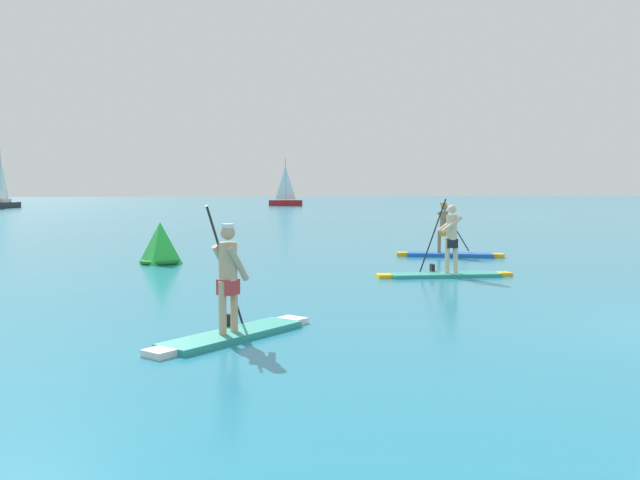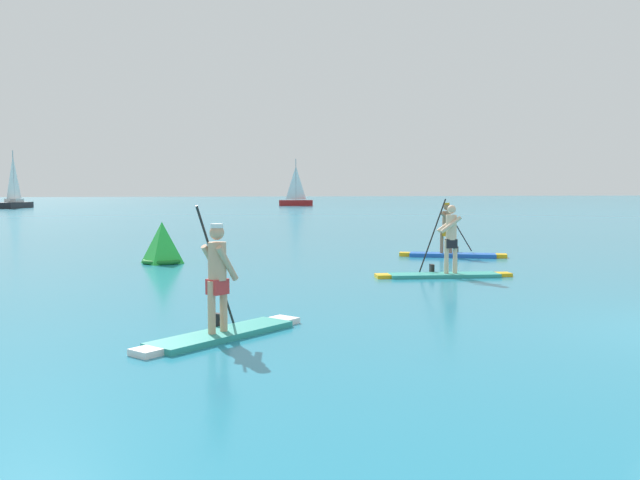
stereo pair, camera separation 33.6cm
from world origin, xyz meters
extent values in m
cube|color=teal|center=(-7.48, 2.22, 0.04)|extent=(2.30, 1.91, 0.09)
cube|color=white|center=(-6.39, 3.01, 0.04)|extent=(0.49, 0.52, 0.09)
cube|color=white|center=(-8.57, 1.42, 0.04)|extent=(0.46, 0.47, 0.09)
cylinder|color=tan|center=(-7.45, 2.23, 0.46)|extent=(0.11, 0.11, 0.75)
cylinder|color=tan|center=(-7.64, 2.10, 0.46)|extent=(0.11, 0.11, 0.75)
cube|color=red|center=(-7.55, 2.16, 0.75)|extent=(0.34, 0.33, 0.22)
cylinder|color=tan|center=(-7.55, 2.16, 1.11)|extent=(0.26, 0.26, 0.54)
sphere|color=tan|center=(-7.55, 2.16, 1.52)|extent=(0.21, 0.21, 0.21)
cylinder|color=white|center=(-7.55, 2.16, 1.61)|extent=(0.18, 0.18, 0.06)
cylinder|color=tan|center=(-7.60, 2.32, 1.09)|extent=(0.35, 0.29, 0.55)
cylinder|color=tan|center=(-7.42, 2.07, 1.09)|extent=(0.35, 0.29, 0.55)
cylinder|color=black|center=(-7.50, 2.70, 0.98)|extent=(0.62, 0.48, 1.85)
cube|color=black|center=(-7.50, 2.70, 0.11)|extent=(0.18, 0.21, 0.32)
cube|color=teal|center=(-1.36, 7.48, 0.04)|extent=(2.76, 1.10, 0.08)
cube|color=yellow|center=(-2.85, 7.73, 0.04)|extent=(0.41, 0.51, 0.08)
cube|color=yellow|center=(0.13, 7.22, 0.04)|extent=(0.40, 0.44, 0.08)
cylinder|color=beige|center=(-1.30, 7.47, 0.50)|extent=(0.11, 0.11, 0.82)
cylinder|color=beige|center=(-1.09, 7.43, 0.50)|extent=(0.11, 0.11, 0.82)
cube|color=black|center=(-1.19, 7.45, 0.82)|extent=(0.29, 0.26, 0.22)
cylinder|color=beige|center=(-1.19, 7.45, 1.21)|extent=(0.26, 0.26, 0.61)
sphere|color=beige|center=(-1.19, 7.45, 1.65)|extent=(0.21, 0.21, 0.21)
cylinder|color=beige|center=(-1.27, 7.31, 1.28)|extent=(0.52, 0.18, 0.43)
cylinder|color=beige|center=(-1.22, 7.61, 1.28)|extent=(0.52, 0.18, 0.43)
cylinder|color=black|center=(-1.47, 7.93, 0.97)|extent=(0.68, 0.15, 1.87)
cube|color=black|center=(-1.47, 7.93, 0.10)|extent=(0.11, 0.21, 0.32)
cube|color=blue|center=(1.14, 11.89, 0.06)|extent=(2.70, 1.82, 0.12)
cube|color=yellow|center=(2.48, 11.21, 0.06)|extent=(0.51, 0.58, 0.12)
cube|color=yellow|center=(-0.21, 12.57, 0.06)|extent=(0.48, 0.52, 0.12)
cylinder|color=#997051|center=(1.09, 11.92, 0.49)|extent=(0.11, 0.11, 0.74)
cylinder|color=#997051|center=(0.84, 12.05, 0.49)|extent=(0.11, 0.11, 0.74)
cube|color=orange|center=(0.96, 11.98, 0.77)|extent=(0.33, 0.31, 0.22)
cylinder|color=#997051|center=(0.96, 11.98, 1.16)|extent=(0.26, 0.26, 0.60)
sphere|color=#997051|center=(0.96, 11.98, 1.59)|extent=(0.21, 0.21, 0.21)
cylinder|color=orange|center=(0.96, 11.98, 1.69)|extent=(0.18, 0.18, 0.06)
cylinder|color=#997051|center=(1.07, 12.10, 1.23)|extent=(0.48, 0.32, 0.44)
cylinder|color=#997051|center=(0.94, 11.82, 1.23)|extent=(0.48, 0.32, 0.44)
cylinder|color=black|center=(1.47, 12.22, 0.92)|extent=(0.85, 0.47, 1.56)
cube|color=black|center=(1.47, 12.22, 0.14)|extent=(0.16, 0.21, 0.32)
pyramid|color=green|center=(-7.82, 12.55, 0.60)|extent=(1.26, 1.26, 1.20)
torus|color=#167226|center=(-7.82, 12.55, 0.06)|extent=(1.16, 1.16, 0.12)
cube|color=black|center=(-21.73, 78.69, 0.36)|extent=(3.50, 6.73, 0.71)
cylinder|color=#B2B2B7|center=(-21.73, 78.69, 3.76)|extent=(0.12, 0.12, 6.10)
pyramid|color=white|center=(-21.73, 78.69, 3.53)|extent=(0.87, 2.82, 5.43)
cube|color=silver|center=(-21.73, 78.69, 0.93)|extent=(1.89, 2.59, 0.43)
cube|color=#A51E1E|center=(13.31, 81.66, 0.39)|extent=(4.68, 2.12, 0.78)
cylinder|color=#B2B2B7|center=(13.31, 81.66, 3.60)|extent=(0.12, 0.12, 5.64)
pyramid|color=white|center=(13.31, 81.66, 3.18)|extent=(2.06, 0.16, 4.60)
camera|label=1|loc=(-9.06, -7.18, 2.11)|focal=37.54mm
camera|label=2|loc=(-8.74, -7.28, 2.11)|focal=37.54mm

